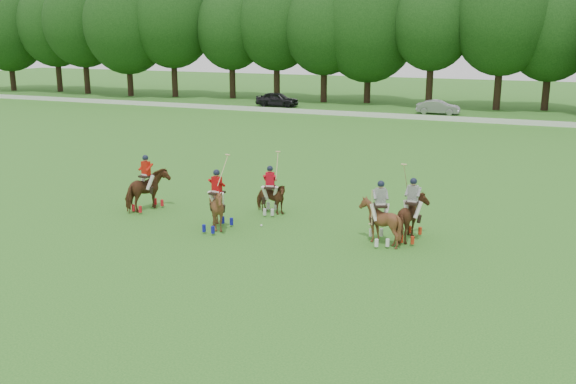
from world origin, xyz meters
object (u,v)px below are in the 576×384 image
at_px(car_mid, 438,107).
at_px(polo_ball, 261,225).
at_px(car_left, 277,99).
at_px(polo_red_c, 217,208).
at_px(polo_stripe_a, 412,218).
at_px(polo_stripe_b, 380,221).
at_px(polo_red_a, 147,190).
at_px(polo_red_b, 270,197).

distance_m(car_mid, polo_ball, 38.83).
distance_m(car_left, polo_red_c, 42.52).
distance_m(car_mid, polo_stripe_a, 38.66).
height_order(polo_stripe_a, polo_stripe_b, polo_stripe_a).
relative_size(polo_red_c, polo_ball, 33.07).
bearing_deg(car_left, polo_stripe_b, -153.91).
height_order(car_left, polo_red_a, polo_red_a).
relative_size(car_left, polo_ball, 48.91).
relative_size(car_mid, polo_stripe_b, 1.68).
height_order(car_mid, polo_red_c, polo_red_c).
bearing_deg(polo_red_a, polo_stripe_b, -2.95).
xyz_separation_m(car_left, polo_stripe_a, (21.99, -38.27, 0.12)).
distance_m(polo_stripe_a, polo_ball, 5.99).
xyz_separation_m(polo_red_b, polo_stripe_a, (6.32, -1.27, 0.14)).
bearing_deg(polo_ball, car_mid, 89.41).
height_order(polo_red_c, polo_stripe_b, polo_red_c).
distance_m(car_left, polo_stripe_b, 44.31).
relative_size(car_mid, polo_stripe_a, 1.35).
relative_size(polo_red_b, polo_stripe_b, 1.12).
bearing_deg(polo_red_b, polo_red_a, -163.84).
bearing_deg(polo_red_c, polo_red_b, 71.64).
bearing_deg(polo_stripe_a, car_mid, 98.19).
bearing_deg(car_left, polo_red_a, -166.93).
height_order(polo_red_a, polo_stripe_b, polo_red_a).
xyz_separation_m(car_mid, polo_red_c, (-1.78, -39.90, 0.24)).
bearing_deg(polo_red_b, car_mid, 88.73).
height_order(polo_red_c, polo_ball, polo_red_c).
bearing_deg(polo_ball, polo_stripe_a, 5.35).
distance_m(car_left, car_mid, 16.48).
height_order(polo_red_b, polo_stripe_b, polo_red_b).
relative_size(car_left, polo_stripe_a, 1.50).
bearing_deg(polo_ball, polo_red_a, 176.74).
bearing_deg(polo_stripe_a, polo_red_a, -178.84).
bearing_deg(polo_stripe_b, polo_red_b, 158.93).
xyz_separation_m(polo_red_b, polo_red_c, (-0.96, -2.90, 0.16)).
xyz_separation_m(car_left, polo_stripe_b, (20.97, -39.04, 0.11)).
relative_size(car_mid, polo_red_b, 1.50).
xyz_separation_m(car_left, polo_red_b, (15.66, -37.00, -0.02)).
distance_m(car_left, polo_red_b, 40.18).
bearing_deg(car_left, car_mid, -92.15).
bearing_deg(polo_red_c, polo_stripe_a, 12.61).
bearing_deg(polo_red_a, polo_stripe_a, 1.16).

